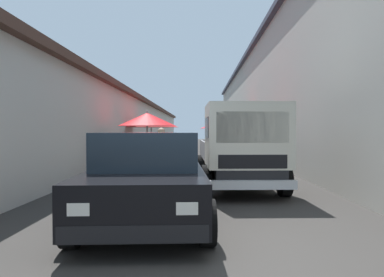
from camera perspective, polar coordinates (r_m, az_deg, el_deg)
name	(u,v)px	position (r m, az deg, el deg)	size (l,w,h in m)	color
ground	(197,159)	(17.49, 0.81, -3.57)	(90.00, 90.00, 0.00)	#33302D
building_left_whitewash	(84,126)	(20.90, -18.33, 2.01)	(49.80, 7.50, 3.52)	beige
building_right_concrete	(312,100)	(20.87, 20.22, 6.32)	(49.80, 7.50, 6.66)	#A39E93
fruit_stall_near_left	(234,124)	(20.43, 7.40, 2.53)	(2.61, 2.61, 2.43)	#9E9EA3
fruit_stall_far_left	(147,125)	(12.13, -7.88, 2.29)	(2.14, 2.14, 2.23)	#9E9EA3
fruit_stall_near_right	(228,129)	(12.78, 6.31, 1.67)	(2.13, 2.13, 2.10)	#9E9EA3
fruit_stall_far_right	(151,126)	(16.51, -7.19, 2.12)	(2.75, 2.75, 2.16)	#9E9EA3
hatchback_car	(149,175)	(5.60, -7.42, -6.28)	(4.01, 2.12, 1.45)	black
delivery_truck	(241,149)	(8.13, 8.45, -1.80)	(4.99, 2.14, 2.08)	black
vendor_by_crates	(161,150)	(10.14, -5.36, -1.93)	(0.58, 0.38, 1.58)	#232328
parked_scooter	(150,148)	(20.08, -7.32, -1.67)	(1.69, 0.38, 1.14)	black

